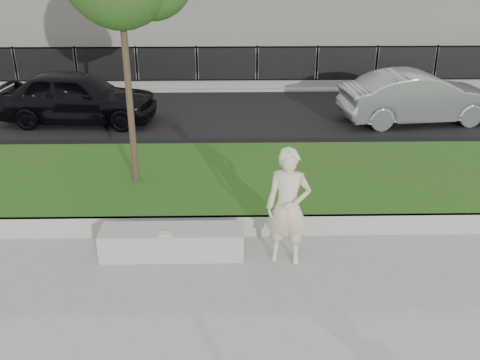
{
  "coord_description": "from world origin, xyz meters",
  "views": [
    {
      "loc": [
        0.57,
        -7.6,
        4.9
      ],
      "look_at": [
        0.75,
        1.2,
        1.05
      ],
      "focal_mm": 40.0,
      "sensor_mm": 36.0,
      "label": 1
    }
  ],
  "objects_px": {
    "stone_bench": "(172,242)",
    "book": "(165,234)",
    "car_silver": "(419,97)",
    "man": "(288,207)",
    "car_dark": "(77,97)"
  },
  "relations": [
    {
      "from": "car_dark",
      "to": "stone_bench",
      "type": "bearing_deg",
      "value": -150.92
    },
    {
      "from": "car_silver",
      "to": "stone_bench",
      "type": "bearing_deg",
      "value": 131.38
    },
    {
      "from": "book",
      "to": "car_dark",
      "type": "xyz_separation_m",
      "value": [
        -3.41,
        7.75,
        0.32
      ]
    },
    {
      "from": "stone_bench",
      "to": "car_silver",
      "type": "xyz_separation_m",
      "value": [
        6.63,
        7.39,
        0.55
      ]
    },
    {
      "from": "man",
      "to": "stone_bench",
      "type": "bearing_deg",
      "value": -174.17
    },
    {
      "from": "man",
      "to": "car_dark",
      "type": "height_order",
      "value": "man"
    },
    {
      "from": "book",
      "to": "car_silver",
      "type": "xyz_separation_m",
      "value": [
        6.72,
        7.58,
        0.28
      ]
    },
    {
      "from": "book",
      "to": "car_silver",
      "type": "bearing_deg",
      "value": 47.73
    },
    {
      "from": "stone_bench",
      "to": "book",
      "type": "xyz_separation_m",
      "value": [
        -0.09,
        -0.19,
        0.26
      ]
    },
    {
      "from": "car_silver",
      "to": "car_dark",
      "type": "bearing_deg",
      "value": 82.28
    },
    {
      "from": "man",
      "to": "book",
      "type": "distance_m",
      "value": 2.09
    },
    {
      "from": "stone_bench",
      "to": "car_dark",
      "type": "xyz_separation_m",
      "value": [
        -3.5,
        7.56,
        0.58
      ]
    },
    {
      "from": "man",
      "to": "book",
      "type": "xyz_separation_m",
      "value": [
        -2.03,
        0.01,
        -0.49
      ]
    },
    {
      "from": "book",
      "to": "man",
      "type": "bearing_deg",
      "value": -1.07
    },
    {
      "from": "car_dark",
      "to": "car_silver",
      "type": "xyz_separation_m",
      "value": [
        10.13,
        -0.17,
        -0.03
      ]
    }
  ]
}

